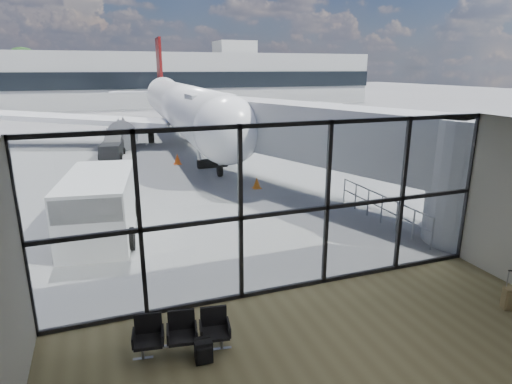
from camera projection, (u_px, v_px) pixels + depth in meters
ground at (140, 122)px, 47.59m from camera, size 220.00×220.00×0.00m
lounge_shell at (414, 281)px, 6.44m from camera, size 12.02×8.01×4.51m
glass_curtain_wall at (285, 211)px, 10.88m from camera, size 12.10×0.12×4.50m
jet_bridge at (323, 139)px, 18.73m from camera, size 8.00×16.50×4.33m
apron_railing at (382, 205)px, 16.31m from camera, size 0.06×5.46×1.11m
far_terminal at (120, 78)px, 66.04m from camera, size 80.00×12.20×11.00m
tree_5 at (24, 67)px, 69.88m from camera, size 6.27×6.27×9.03m
seating_row at (182, 330)px, 8.90m from camera, size 1.98×0.83×0.88m
backpack at (204, 351)px, 8.60m from camera, size 0.36×0.33×0.53m
suitcase at (511, 299)px, 10.48m from camera, size 0.43×0.37×1.01m
airliner at (181, 106)px, 34.99m from camera, size 30.17×34.92×8.99m
service_van at (99, 206)px, 14.94m from camera, size 3.00×5.26×2.17m
belt_loader at (112, 149)px, 28.56m from camera, size 1.84×3.77×1.66m
traffic_cone_b at (257, 183)px, 21.14m from camera, size 0.40×0.40×0.57m
traffic_cone_c at (177, 159)px, 26.46m from camera, size 0.46×0.46×0.66m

